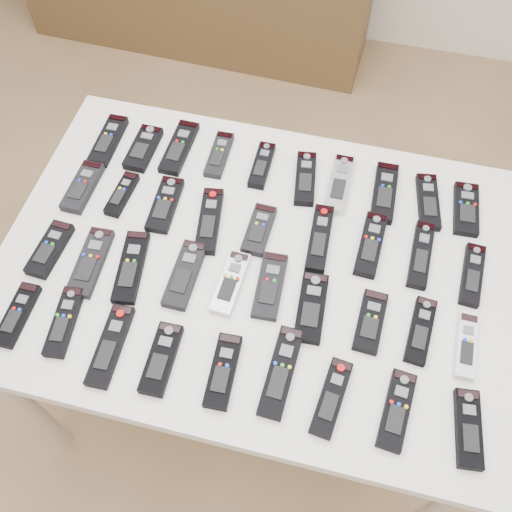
% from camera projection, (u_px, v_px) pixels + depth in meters
% --- Properties ---
extents(ground, '(4.00, 4.00, 0.00)m').
position_uv_depth(ground, '(236.00, 383.00, 2.03)').
color(ground, olive).
rests_on(ground, ground).
extents(table, '(1.25, 0.88, 0.78)m').
position_uv_depth(table, '(256.00, 272.00, 1.44)').
color(table, white).
rests_on(table, ground).
extents(remote_0, '(0.05, 0.18, 0.02)m').
position_uv_depth(remote_0, '(108.00, 140.00, 1.58)').
color(remote_0, black).
rests_on(remote_0, table).
extents(remote_1, '(0.07, 0.16, 0.02)m').
position_uv_depth(remote_1, '(143.00, 148.00, 1.57)').
color(remote_1, black).
rests_on(remote_1, table).
extents(remote_2, '(0.06, 0.19, 0.02)m').
position_uv_depth(remote_2, '(179.00, 147.00, 1.57)').
color(remote_2, black).
rests_on(remote_2, table).
extents(remote_3, '(0.05, 0.16, 0.02)m').
position_uv_depth(remote_3, '(219.00, 155.00, 1.56)').
color(remote_3, black).
rests_on(remote_3, table).
extents(remote_4, '(0.05, 0.15, 0.02)m').
position_uv_depth(remote_4, '(262.00, 165.00, 1.54)').
color(remote_4, black).
rests_on(remote_4, table).
extents(remote_5, '(0.08, 0.18, 0.02)m').
position_uv_depth(remote_5, '(305.00, 179.00, 1.51)').
color(remote_5, black).
rests_on(remote_5, table).
extents(remote_6, '(0.05, 0.19, 0.02)m').
position_uv_depth(remote_6, '(339.00, 184.00, 1.50)').
color(remote_6, '#B7B7BC').
rests_on(remote_6, table).
extents(remote_7, '(0.06, 0.19, 0.02)m').
position_uv_depth(remote_7, '(384.00, 193.00, 1.49)').
color(remote_7, black).
rests_on(remote_7, table).
extents(remote_8, '(0.08, 0.18, 0.02)m').
position_uv_depth(remote_8, '(428.00, 202.00, 1.47)').
color(remote_8, black).
rests_on(remote_8, table).
extents(remote_9, '(0.07, 0.16, 0.02)m').
position_uv_depth(remote_9, '(466.00, 209.00, 1.46)').
color(remote_9, black).
rests_on(remote_9, table).
extents(remote_10, '(0.06, 0.16, 0.02)m').
position_uv_depth(remote_10, '(83.00, 187.00, 1.49)').
color(remote_10, black).
rests_on(remote_10, table).
extents(remote_11, '(0.05, 0.14, 0.02)m').
position_uv_depth(remote_11, '(122.00, 194.00, 1.48)').
color(remote_11, black).
rests_on(remote_11, table).
extents(remote_12, '(0.07, 0.17, 0.02)m').
position_uv_depth(remote_12, '(165.00, 205.00, 1.47)').
color(remote_12, black).
rests_on(remote_12, table).
extents(remote_13, '(0.08, 0.20, 0.02)m').
position_uv_depth(remote_13, '(209.00, 221.00, 1.44)').
color(remote_13, black).
rests_on(remote_13, table).
extents(remote_14, '(0.06, 0.15, 0.02)m').
position_uv_depth(remote_14, '(259.00, 230.00, 1.42)').
color(remote_14, black).
rests_on(remote_14, table).
extents(remote_15, '(0.06, 0.19, 0.02)m').
position_uv_depth(remote_15, '(320.00, 238.00, 1.41)').
color(remote_15, black).
rests_on(remote_15, table).
extents(remote_16, '(0.06, 0.18, 0.02)m').
position_uv_depth(remote_16, '(371.00, 245.00, 1.40)').
color(remote_16, black).
rests_on(remote_16, table).
extents(remote_17, '(0.05, 0.19, 0.02)m').
position_uv_depth(remote_17, '(421.00, 255.00, 1.39)').
color(remote_17, black).
rests_on(remote_17, table).
extents(remote_18, '(0.06, 0.17, 0.02)m').
position_uv_depth(remote_18, '(472.00, 275.00, 1.36)').
color(remote_18, black).
rests_on(remote_18, table).
extents(remote_19, '(0.06, 0.16, 0.02)m').
position_uv_depth(remote_19, '(50.00, 249.00, 1.39)').
color(remote_19, black).
rests_on(remote_19, table).
extents(remote_20, '(0.07, 0.19, 0.02)m').
position_uv_depth(remote_20, '(91.00, 262.00, 1.37)').
color(remote_20, black).
rests_on(remote_20, table).
extents(remote_21, '(0.08, 0.20, 0.02)m').
position_uv_depth(remote_21, '(131.00, 267.00, 1.37)').
color(remote_21, black).
rests_on(remote_21, table).
extents(remote_22, '(0.06, 0.18, 0.02)m').
position_uv_depth(remote_22, '(185.00, 275.00, 1.35)').
color(remote_22, black).
rests_on(remote_22, table).
extents(remote_23, '(0.06, 0.17, 0.02)m').
position_uv_depth(remote_23, '(230.00, 283.00, 1.34)').
color(remote_23, '#B7B7BC').
rests_on(remote_23, table).
extents(remote_24, '(0.07, 0.18, 0.02)m').
position_uv_depth(remote_24, '(270.00, 286.00, 1.34)').
color(remote_24, black).
rests_on(remote_24, table).
extents(remote_25, '(0.07, 0.18, 0.02)m').
position_uv_depth(remote_25, '(311.00, 308.00, 1.31)').
color(remote_25, black).
rests_on(remote_25, table).
extents(remote_26, '(0.06, 0.15, 0.02)m').
position_uv_depth(remote_26, '(370.00, 322.00, 1.29)').
color(remote_26, black).
rests_on(remote_26, table).
extents(remote_27, '(0.06, 0.17, 0.02)m').
position_uv_depth(remote_27, '(421.00, 331.00, 1.28)').
color(remote_27, black).
rests_on(remote_27, table).
extents(remote_28, '(0.04, 0.16, 0.02)m').
position_uv_depth(remote_28, '(466.00, 346.00, 1.26)').
color(remote_28, silver).
rests_on(remote_28, table).
extents(remote_29, '(0.05, 0.16, 0.02)m').
position_uv_depth(remote_29, '(17.00, 315.00, 1.30)').
color(remote_29, black).
rests_on(remote_29, table).
extents(remote_30, '(0.07, 0.17, 0.02)m').
position_uv_depth(remote_30, '(64.00, 322.00, 1.29)').
color(remote_30, black).
rests_on(remote_30, table).
extents(remote_31, '(0.06, 0.20, 0.02)m').
position_uv_depth(remote_31, '(110.00, 346.00, 1.26)').
color(remote_31, black).
rests_on(remote_31, table).
extents(remote_32, '(0.06, 0.17, 0.02)m').
position_uv_depth(remote_32, '(161.00, 359.00, 1.24)').
color(remote_32, black).
rests_on(remote_32, table).
extents(remote_33, '(0.06, 0.17, 0.02)m').
position_uv_depth(remote_33, '(223.00, 371.00, 1.23)').
color(remote_33, black).
rests_on(remote_33, table).
extents(remote_34, '(0.06, 0.21, 0.02)m').
position_uv_depth(remote_34, '(281.00, 372.00, 1.23)').
color(remote_34, black).
rests_on(remote_34, table).
extents(remote_35, '(0.07, 0.17, 0.02)m').
position_uv_depth(remote_35, '(331.00, 398.00, 1.20)').
color(remote_35, black).
rests_on(remote_35, table).
extents(remote_36, '(0.07, 0.17, 0.02)m').
position_uv_depth(remote_36, '(397.00, 410.00, 1.18)').
color(remote_36, black).
rests_on(remote_36, table).
extents(remote_37, '(0.07, 0.17, 0.02)m').
position_uv_depth(remote_37, '(468.00, 429.00, 1.16)').
color(remote_37, black).
rests_on(remote_37, table).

